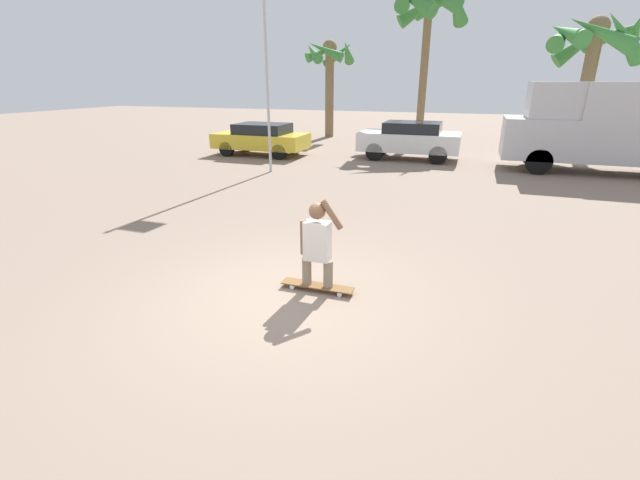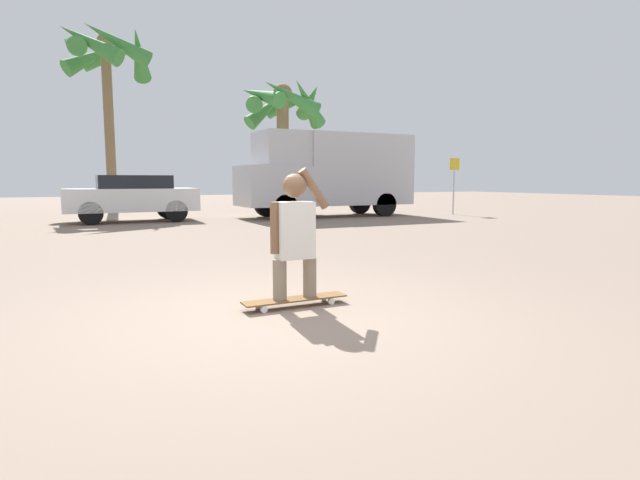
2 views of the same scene
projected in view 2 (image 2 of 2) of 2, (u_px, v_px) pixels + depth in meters
The scene contains 8 objects.
ground_plane at pixel (278, 322), 4.60m from camera, with size 80.00×80.00×0.00m, color gray.
skateboard at pixel (295, 300), 5.14m from camera, with size 1.11×0.22×0.09m.
person_skateboarder at pixel (295, 230), 5.06m from camera, with size 0.65×0.24×1.34m.
camper_van at pixel (330, 172), 17.83m from camera, with size 6.27×2.01×2.93m.
parked_car_white at pixel (132, 197), 15.66m from camera, with size 3.90×1.85×1.45m.
palm_tree_near_van at pixel (283, 107), 20.94m from camera, with size 3.83×3.89×5.47m.
palm_tree_center_background at pixel (105, 58), 19.43m from camera, with size 3.71×3.93×7.24m.
street_sign at pixel (454, 178), 18.91m from camera, with size 0.44×0.06×2.12m.
Camera 2 is at (-1.63, -4.19, 1.30)m, focal length 28.00 mm.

